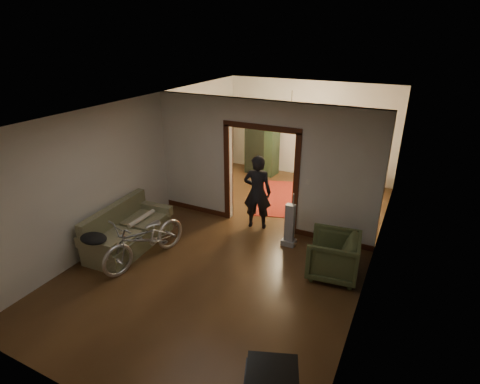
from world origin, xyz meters
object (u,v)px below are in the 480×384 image
Objects in this scene: locker at (262,144)px; sofa at (128,228)px; armchair at (333,256)px; bicycle at (145,239)px; desk at (345,176)px; person at (257,192)px.

sofa is at bearing -92.90° from locker.
bicycle is at bearing -78.13° from armchair.
bicycle is at bearing -136.50° from desk.
locker is at bearing 155.23° from desk.
person reaches higher than sofa.
person is 0.90× the size of locker.
person is at bearing -133.15° from desk.
person is at bearing 40.84° from sofa.
locker reaches higher than bicycle.
locker reaches higher than armchair.
desk is at bearing 52.77° from sofa.
sofa is 1.01× the size of bicycle.
locker is (0.05, 5.41, 0.45)m from bicycle.
locker is (-1.27, 3.22, 0.09)m from person.
armchair is at bearing -48.26° from locker.
armchair is (3.92, 0.87, -0.03)m from sofa.
sofa is 5.22m from locker.
locker is at bearing 78.65° from sofa.
locker reaches higher than person.
sofa is at bearing -143.22° from desk.
armchair is at bearing -100.54° from desk.
bicycle is 3.46m from armchair.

